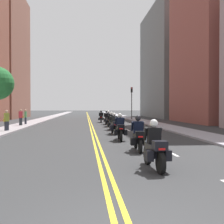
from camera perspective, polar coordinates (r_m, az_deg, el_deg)
ground_plane at (r=52.02m, az=-4.81°, el=-1.23°), size 264.00×264.00×0.00m
sidewalk_left at (r=52.45m, az=-12.91°, el=-1.17°), size 2.44×144.00×0.12m
sidewalk_right at (r=52.62m, az=3.26°, el=-1.14°), size 2.44×144.00×0.12m
centreline_yellow_inner at (r=52.01m, az=-4.94°, el=-1.23°), size 0.12×132.00×0.01m
centreline_yellow_outer at (r=52.02m, az=-4.68°, el=-1.23°), size 0.12×132.00×0.01m
lane_dashes_white at (r=33.24m, az=0.91°, el=-2.45°), size 0.14×56.40×0.01m
building_right_1 at (r=41.29m, az=20.93°, el=18.98°), size 8.90×13.86×29.60m
building_left_2 at (r=56.40m, az=-21.32°, el=10.79°), size 6.75×15.46×23.37m
building_right_2 at (r=58.02m, az=10.98°, el=9.74°), size 6.56×20.13×21.74m
motorcycle_0 at (r=8.95m, az=8.73°, el=-7.50°), size 0.78×2.13×1.59m
motorcycle_1 at (r=12.60m, az=5.40°, el=-5.03°), size 0.78×2.09×1.61m
motorcycle_2 at (r=16.60m, az=1.66°, el=-3.57°), size 0.78×2.29×1.62m
motorcycle_3 at (r=20.40m, az=0.44°, el=-2.74°), size 0.78×2.19×1.59m
motorcycle_4 at (r=24.25m, az=-0.09°, el=-2.19°), size 0.77×2.23×1.58m
motorcycle_5 at (r=28.38m, az=-0.70°, el=-1.68°), size 0.77×2.20×1.65m
motorcycle_6 at (r=31.99m, az=-1.11°, el=-1.43°), size 0.78×2.15×1.59m
motorcycle_7 at (r=36.30m, az=-2.25°, el=-1.17°), size 0.78×2.13×1.57m
traffic_light_far at (r=43.38m, az=4.05°, el=2.98°), size 0.28×0.38×5.12m
pedestrian_0 at (r=23.81m, az=-20.80°, el=-1.67°), size 0.42×0.48×1.75m
pedestrian_1 at (r=30.37m, az=-18.19°, el=-1.06°), size 0.50×0.35×1.80m
pedestrian_2 at (r=32.50m, az=-17.29°, el=-0.98°), size 0.24×0.49×1.75m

